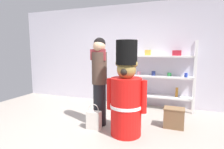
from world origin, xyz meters
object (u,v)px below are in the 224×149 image
object	(u,v)px
shopping_bag	(94,120)
display_crate	(174,118)
merchandise_shelf	(161,75)
teddy_bear_guard	(126,96)
person_shopper	(99,78)

from	to	relation	value
shopping_bag	display_crate	distance (m)	1.47
merchandise_shelf	shopping_bag	bearing A→B (deg)	-120.74
teddy_bear_guard	display_crate	xyz separation A→B (m)	(0.75, 0.58, -0.48)
teddy_bear_guard	display_crate	distance (m)	1.07
merchandise_shelf	person_shopper	distance (m)	1.76
merchandise_shelf	teddy_bear_guard	world-z (taller)	merchandise_shelf
merchandise_shelf	shopping_bag	xyz separation A→B (m)	(-1.00, -1.68, -0.66)
shopping_bag	merchandise_shelf	bearing A→B (deg)	59.26
shopping_bag	display_crate	world-z (taller)	shopping_bag
shopping_bag	teddy_bear_guard	bearing A→B (deg)	0.14
teddy_bear_guard	display_crate	world-z (taller)	teddy_bear_guard
display_crate	merchandise_shelf	bearing A→B (deg)	107.95
shopping_bag	display_crate	xyz separation A→B (m)	(1.35, 0.58, 0.01)
teddy_bear_guard	shopping_bag	world-z (taller)	teddy_bear_guard
merchandise_shelf	teddy_bear_guard	xyz separation A→B (m)	(-0.40, -1.68, -0.16)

